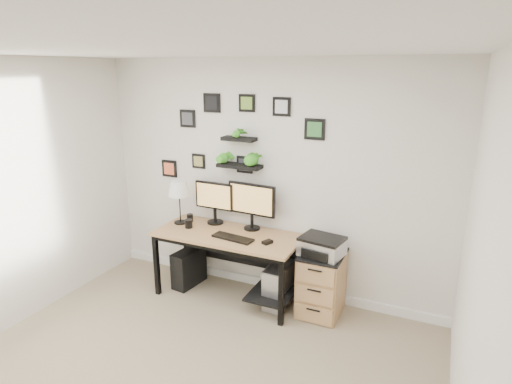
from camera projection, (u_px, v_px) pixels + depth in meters
The scene contains 14 objects.
room at pixel (267, 283), 5.03m from camera, with size 4.00×4.00×4.00m.
desk at pixel (232, 244), 4.70m from camera, with size 1.60×0.70×0.75m.
monitor_left at pixel (214, 200), 4.89m from camera, with size 0.48×0.19×0.49m.
monitor_right at pixel (252, 202), 4.70m from camera, with size 0.57×0.19×0.53m.
keyboard at pixel (233, 238), 4.51m from camera, with size 0.46×0.15×0.02m, color black.
mouse at pixel (267, 242), 4.39m from camera, with size 0.07×0.10×0.03m, color black.
table_lamp at pixel (179, 190), 4.86m from camera, with size 0.25×0.25×0.50m.
mug at pixel (189, 224), 4.81m from camera, with size 0.09×0.09×0.10m, color black.
pen_cup at pixel (190, 218), 5.00m from camera, with size 0.07×0.07×0.09m, color black.
pc_tower_black at pixel (189, 267), 5.06m from camera, with size 0.19×0.43×0.43m, color black.
pc_tower_grey at pixel (279, 285), 4.61m from camera, with size 0.23×0.48×0.46m.
file_cabinet at pixel (321, 283), 4.43m from camera, with size 0.43×0.53×0.67m.
printer at pixel (322, 246), 4.28m from camera, with size 0.46×0.39×0.19m.
wall_decor at pixel (238, 145), 4.66m from camera, with size 2.02×0.18×1.01m.
Camera 1 is at (1.76, -2.19, 2.48)m, focal length 30.00 mm.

